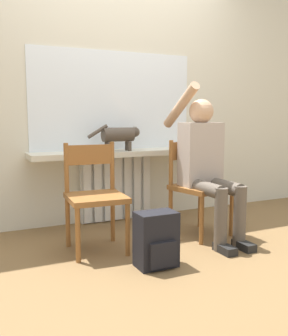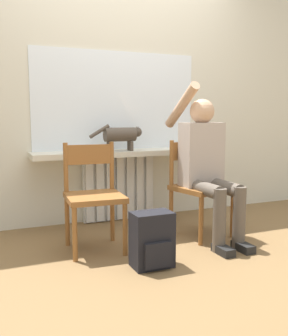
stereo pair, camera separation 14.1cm
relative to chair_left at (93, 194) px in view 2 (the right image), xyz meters
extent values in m
plane|color=brown|center=(0.47, -0.42, -0.43)|extent=(12.00, 12.00, 0.00)
cube|color=beige|center=(0.47, 0.81, 0.92)|extent=(7.00, 0.06, 2.70)
cube|color=silver|center=(0.47, 0.75, -0.11)|extent=(0.72, 0.05, 0.65)
cube|color=silver|center=(0.16, 0.70, -0.11)|extent=(0.07, 0.03, 0.62)
cube|color=silver|center=(0.26, 0.70, -0.11)|extent=(0.07, 0.03, 0.62)
cube|color=silver|center=(0.36, 0.70, -0.11)|extent=(0.07, 0.03, 0.62)
cube|color=silver|center=(0.47, 0.70, -0.11)|extent=(0.07, 0.03, 0.62)
cube|color=silver|center=(0.57, 0.70, -0.11)|extent=(0.07, 0.03, 0.62)
cube|color=silver|center=(0.67, 0.70, -0.11)|extent=(0.07, 0.03, 0.62)
cube|color=silver|center=(0.78, 0.70, -0.11)|extent=(0.07, 0.03, 0.62)
cube|color=beige|center=(0.47, 0.62, 0.24)|extent=(1.70, 0.32, 0.05)
cube|color=white|center=(0.47, 0.78, 0.73)|extent=(1.63, 0.01, 0.93)
cube|color=brown|center=(0.00, -0.04, -0.02)|extent=(0.45, 0.45, 0.04)
cylinder|color=brown|center=(-0.20, -0.21, -0.23)|extent=(0.04, 0.04, 0.39)
cylinder|color=brown|center=(0.17, -0.23, -0.23)|extent=(0.04, 0.04, 0.39)
cylinder|color=brown|center=(-0.17, 0.16, -0.23)|extent=(0.04, 0.04, 0.39)
cylinder|color=brown|center=(0.19, 0.13, -0.23)|extent=(0.04, 0.04, 0.39)
cylinder|color=brown|center=(-0.17, 0.16, 0.19)|extent=(0.04, 0.04, 0.38)
cylinder|color=brown|center=(0.19, 0.13, 0.19)|extent=(0.04, 0.04, 0.38)
cube|color=brown|center=(0.01, 0.14, 0.29)|extent=(0.38, 0.05, 0.15)
cube|color=brown|center=(0.94, -0.04, -0.02)|extent=(0.50, 0.50, 0.04)
cylinder|color=brown|center=(0.80, -0.26, -0.23)|extent=(0.04, 0.04, 0.39)
cylinder|color=brown|center=(1.16, -0.18, -0.23)|extent=(0.04, 0.04, 0.39)
cylinder|color=brown|center=(0.72, 0.10, -0.23)|extent=(0.04, 0.04, 0.39)
cylinder|color=brown|center=(1.08, 0.18, -0.23)|extent=(0.04, 0.04, 0.39)
cylinder|color=brown|center=(0.72, 0.10, 0.19)|extent=(0.04, 0.04, 0.38)
cylinder|color=brown|center=(1.08, 0.18, 0.19)|extent=(0.04, 0.04, 0.38)
cube|color=brown|center=(0.90, 0.14, 0.29)|extent=(0.37, 0.11, 0.15)
cylinder|color=brown|center=(0.85, -0.23, 0.02)|extent=(0.11, 0.42, 0.11)
cylinder|color=brown|center=(1.03, -0.23, 0.02)|extent=(0.11, 0.42, 0.11)
cylinder|color=brown|center=(0.85, -0.44, -0.19)|extent=(0.10, 0.10, 0.48)
cylinder|color=brown|center=(1.03, -0.44, -0.19)|extent=(0.10, 0.10, 0.48)
cube|color=black|center=(0.85, -0.50, -0.40)|extent=(0.09, 0.20, 0.06)
cube|color=black|center=(1.03, -0.50, -0.40)|extent=(0.09, 0.20, 0.06)
cube|color=#AD9E93|center=(0.94, -0.02, 0.27)|extent=(0.34, 0.20, 0.53)
sphere|color=tan|center=(0.94, -0.02, 0.63)|extent=(0.20, 0.20, 0.20)
cylinder|color=tan|center=(0.82, 0.12, 0.68)|extent=(0.08, 0.50, 0.38)
cylinder|color=#AD9E93|center=(1.09, -0.06, 0.24)|extent=(0.08, 0.08, 0.43)
cylinder|color=#4C4238|center=(0.42, 0.57, 0.42)|extent=(0.29, 0.13, 0.13)
sphere|color=#4C4238|center=(0.59, 0.57, 0.44)|extent=(0.09, 0.09, 0.09)
cone|color=#4C4238|center=(0.59, 0.54, 0.48)|extent=(0.03, 0.03, 0.03)
cone|color=#4C4238|center=(0.59, 0.59, 0.48)|extent=(0.03, 0.03, 0.03)
cylinder|color=#4C4238|center=(0.52, 0.53, 0.31)|extent=(0.04, 0.04, 0.09)
cylinder|color=#4C4238|center=(0.52, 0.60, 0.31)|extent=(0.04, 0.04, 0.09)
cylinder|color=#4C4238|center=(0.32, 0.53, 0.31)|extent=(0.04, 0.04, 0.09)
cylinder|color=#4C4238|center=(0.32, 0.60, 0.31)|extent=(0.04, 0.04, 0.09)
cylinder|color=#4C4238|center=(0.22, 0.57, 0.45)|extent=(0.19, 0.03, 0.13)
cube|color=black|center=(0.26, -0.51, -0.24)|extent=(0.27, 0.18, 0.38)
cube|color=black|center=(0.26, -0.61, -0.32)|extent=(0.19, 0.03, 0.17)
camera|label=1|loc=(-0.93, -2.79, 0.60)|focal=42.00mm
camera|label=2|loc=(-0.80, -2.85, 0.60)|focal=42.00mm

